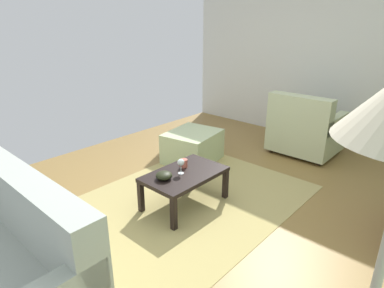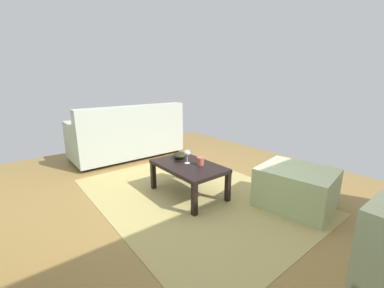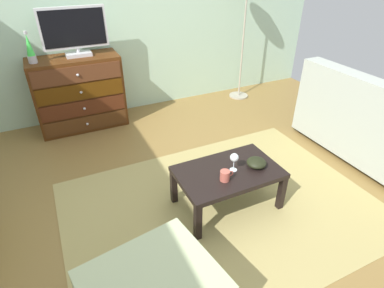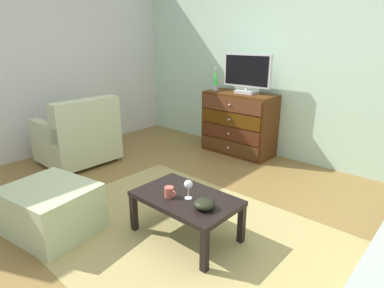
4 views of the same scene
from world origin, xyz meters
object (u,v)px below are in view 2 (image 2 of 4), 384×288
mug (200,161)px  bowl_decorative (180,155)px  wine_glass (187,153)px  coffee_table (188,168)px  couch_large (128,137)px  ottoman (296,188)px

mug → bowl_decorative: 0.33m
wine_glass → mug: (-0.13, -0.08, -0.07)m
coffee_table → bowl_decorative: bowl_decorative is taller
mug → bowl_decorative: mug is taller
couch_large → bowl_decorative: bearing=178.6°
wine_glass → ottoman: size_ratio=0.22×
coffee_table → couch_large: couch_large is taller
mug → bowl_decorative: bearing=8.0°
bowl_decorative → ottoman: bowl_decorative is taller
bowl_decorative → ottoman: 1.32m
ottoman → couch_large: bearing=13.0°
wine_glass → couch_large: bearing=-2.5°
wine_glass → ottoman: (-0.94, -0.69, -0.28)m
mug → coffee_table: bearing=47.0°
wine_glass → couch_large: size_ratio=0.09×
couch_large → ottoman: couch_large is taller
wine_glass → bowl_decorative: (0.20, -0.04, -0.08)m
bowl_decorative → wine_glass: bearing=169.1°
couch_large → mug: bearing=-179.7°
bowl_decorative → mug: bearing=-172.0°
bowl_decorative → couch_large: size_ratio=0.09×
coffee_table → mug: (-0.09, -0.10, 0.09)m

